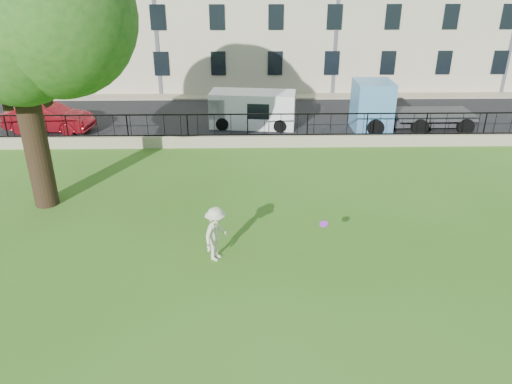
{
  "coord_description": "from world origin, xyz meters",
  "views": [
    {
      "loc": [
        -0.06,
        -11.99,
        8.72
      ],
      "look_at": [
        0.25,
        3.5,
        1.43
      ],
      "focal_mm": 35.0,
      "sensor_mm": 36.0,
      "label": 1
    }
  ],
  "objects_px": {
    "red_sedan": "(49,118)",
    "blue_truck": "(412,105)",
    "white_van": "(253,109)",
    "man": "(216,234)",
    "frisbee": "(324,224)"
  },
  "relations": [
    {
      "from": "man",
      "to": "white_van",
      "type": "xyz_separation_m",
      "value": [
        1.35,
        13.84,
        0.09
      ]
    },
    {
      "from": "frisbee",
      "to": "red_sedan",
      "type": "bearing_deg",
      "value": 135.47
    },
    {
      "from": "man",
      "to": "blue_truck",
      "type": "height_order",
      "value": "blue_truck"
    },
    {
      "from": "man",
      "to": "red_sedan",
      "type": "bearing_deg",
      "value": 62.17
    },
    {
      "from": "frisbee",
      "to": "blue_truck",
      "type": "relative_size",
      "value": 0.04
    },
    {
      "from": "man",
      "to": "frisbee",
      "type": "height_order",
      "value": "man"
    },
    {
      "from": "red_sedan",
      "to": "white_van",
      "type": "xyz_separation_m",
      "value": [
        11.21,
        0.72,
        0.21
      ]
    },
    {
      "from": "man",
      "to": "white_van",
      "type": "relative_size",
      "value": 0.38
    },
    {
      "from": "frisbee",
      "to": "white_van",
      "type": "xyz_separation_m",
      "value": [
        -2.03,
        13.75,
        -0.18
      ]
    },
    {
      "from": "man",
      "to": "red_sedan",
      "type": "xyz_separation_m",
      "value": [
        -9.86,
        13.12,
        -0.13
      ]
    },
    {
      "from": "blue_truck",
      "to": "red_sedan",
      "type": "bearing_deg",
      "value": 179.69
    },
    {
      "from": "red_sedan",
      "to": "blue_truck",
      "type": "xyz_separation_m",
      "value": [
        19.98,
        0.05,
        0.57
      ]
    },
    {
      "from": "frisbee",
      "to": "blue_truck",
      "type": "bearing_deg",
      "value": 62.73
    },
    {
      "from": "white_van",
      "to": "blue_truck",
      "type": "bearing_deg",
      "value": 2.9
    },
    {
      "from": "red_sedan",
      "to": "blue_truck",
      "type": "height_order",
      "value": "blue_truck"
    }
  ]
}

